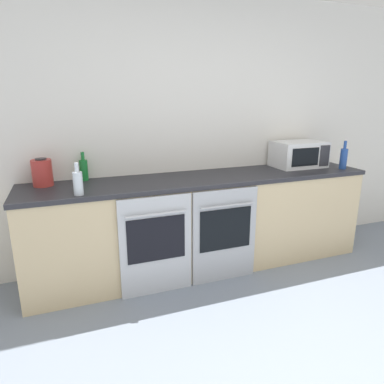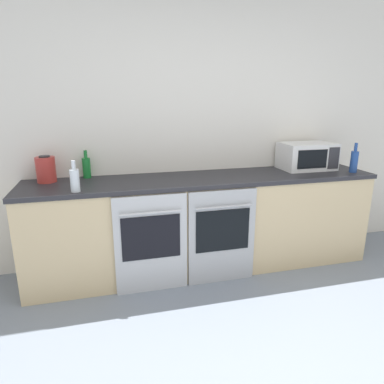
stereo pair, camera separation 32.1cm
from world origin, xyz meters
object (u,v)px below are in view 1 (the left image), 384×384
(bottle_blue, at_px, (344,158))
(bottle_clear, at_px, (78,183))
(microwave, at_px, (299,154))
(oven_right, at_px, (225,235))
(bottle_green, at_px, (84,169))
(kettle, at_px, (42,173))
(oven_left, at_px, (156,245))

(bottle_blue, bearing_deg, bottle_clear, -178.52)
(bottle_clear, bearing_deg, microwave, 8.31)
(oven_right, bearing_deg, bottle_clear, 175.74)
(bottle_green, bearing_deg, oven_right, -26.78)
(bottle_green, height_order, kettle, bottle_green)
(oven_right, xyz_separation_m, bottle_clear, (-1.21, 0.09, 0.57))
(bottle_green, distance_m, kettle, 0.35)
(oven_right, xyz_separation_m, kettle, (-1.47, 0.49, 0.59))
(oven_right, distance_m, kettle, 1.66)
(bottle_green, bearing_deg, kettle, -166.41)
(microwave, relative_size, kettle, 2.29)
(oven_right, bearing_deg, oven_left, 180.00)
(oven_right, bearing_deg, kettle, 161.57)
(oven_left, height_order, kettle, kettle)
(bottle_blue, xyz_separation_m, bottle_clear, (-2.63, -0.07, -0.02))
(kettle, bearing_deg, bottle_blue, -6.55)
(kettle, bearing_deg, oven_right, -18.43)
(bottle_blue, relative_size, kettle, 1.24)
(bottle_clear, bearing_deg, bottle_green, 81.47)
(bottle_clear, distance_m, kettle, 0.48)
(oven_left, relative_size, bottle_blue, 2.98)
(microwave, distance_m, bottle_blue, 0.45)
(oven_right, relative_size, microwave, 1.62)
(microwave, relative_size, bottle_green, 2.10)
(bottle_blue, relative_size, bottle_clear, 1.17)
(bottle_green, bearing_deg, oven_left, -48.85)
(microwave, xyz_separation_m, bottle_clear, (-2.26, -0.33, -0.04))
(microwave, distance_m, bottle_green, 2.20)
(bottle_green, relative_size, bottle_blue, 0.88)
(bottle_blue, xyz_separation_m, kettle, (-2.89, 0.33, -0.00))
(microwave, xyz_separation_m, kettle, (-2.53, 0.07, -0.02))
(oven_right, height_order, microwave, microwave)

